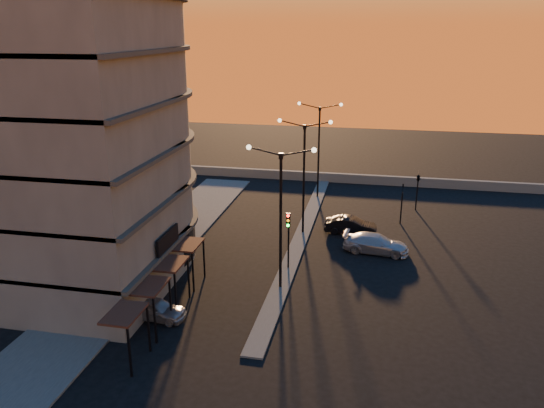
{
  "coord_description": "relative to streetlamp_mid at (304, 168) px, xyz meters",
  "views": [
    {
      "loc": [
        5.77,
        -30.73,
        16.27
      ],
      "look_at": [
        -1.69,
        5.49,
        3.93
      ],
      "focal_mm": 35.0,
      "sensor_mm": 36.0,
      "label": 1
    }
  ],
  "objects": [
    {
      "name": "ground",
      "position": [
        0.0,
        -10.0,
        -5.59
      ],
      "size": [
        120.0,
        120.0,
        0.0
      ],
      "primitive_type": "plane",
      "color": "black",
      "rests_on": "ground"
    },
    {
      "name": "car_hatchback",
      "position": [
        -6.5,
        -15.21,
        -4.96
      ],
      "size": [
        3.83,
        1.75,
        1.27
      ],
      "primitive_type": "imported",
      "rotation": [
        0.0,
        0.0,
        1.5
      ],
      "color": "#A2A3AA",
      "rests_on": "ground"
    },
    {
      "name": "traffic_light_main",
      "position": [
        0.0,
        -7.13,
        -2.7
      ],
      "size": [
        0.28,
        0.44,
        4.25
      ],
      "color": "black",
      "rests_on": "ground"
    },
    {
      "name": "building",
      "position": [
        -14.0,
        -9.97,
        6.32
      ],
      "size": [
        14.35,
        17.08,
        25.0
      ],
      "color": "#615C55",
      "rests_on": "ground"
    },
    {
      "name": "streetlamp_far",
      "position": [
        0.0,
        10.0,
        0.0
      ],
      "size": [
        4.32,
        0.32,
        9.51
      ],
      "color": "black",
      "rests_on": "ground"
    },
    {
      "name": "parapet",
      "position": [
        2.0,
        16.0,
        -5.09
      ],
      "size": [
        44.0,
        0.5,
        1.0
      ],
      "primitive_type": "cube",
      "color": "slate",
      "rests_on": "ground"
    },
    {
      "name": "signal_east_b",
      "position": [
        9.5,
        8.0,
        -2.49
      ],
      "size": [
        0.42,
        1.99,
        3.6
      ],
      "color": "black",
      "rests_on": "ground"
    },
    {
      "name": "signal_east_a",
      "position": [
        8.0,
        4.0,
        -3.66
      ],
      "size": [
        0.13,
        0.16,
        3.6
      ],
      "color": "black",
      "rests_on": "ground"
    },
    {
      "name": "median",
      "position": [
        0.0,
        0.0,
        -5.53
      ],
      "size": [
        1.2,
        36.0,
        0.12
      ],
      "primitive_type": "cube",
      "color": "#4D4D4A",
      "rests_on": "ground"
    },
    {
      "name": "car_wagon",
      "position": [
        6.02,
        -2.77,
        -4.88
      ],
      "size": [
        5.12,
        2.52,
        1.43
      ],
      "primitive_type": "imported",
      "rotation": [
        0.0,
        0.0,
        1.46
      ],
      "color": "silver",
      "rests_on": "ground"
    },
    {
      "name": "car_sedan",
      "position": [
        3.89,
        0.75,
        -4.89
      ],
      "size": [
        4.29,
        1.6,
        1.4
      ],
      "primitive_type": "imported",
      "rotation": [
        0.0,
        0.0,
        1.54
      ],
      "color": "black",
      "rests_on": "ground"
    },
    {
      "name": "streetlamp_near",
      "position": [
        0.0,
        -10.0,
        0.0
      ],
      "size": [
        4.32,
        0.32,
        9.51
      ],
      "color": "black",
      "rests_on": "ground"
    },
    {
      "name": "streetlamp_mid",
      "position": [
        0.0,
        0.0,
        0.0
      ],
      "size": [
        4.32,
        0.32,
        9.51
      ],
      "color": "black",
      "rests_on": "ground"
    },
    {
      "name": "sidewalk_west",
      "position": [
        -10.5,
        -6.0,
        -5.53
      ],
      "size": [
        5.0,
        40.0,
        0.12
      ],
      "primitive_type": "cube",
      "color": "#4D4D4A",
      "rests_on": "ground"
    }
  ]
}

